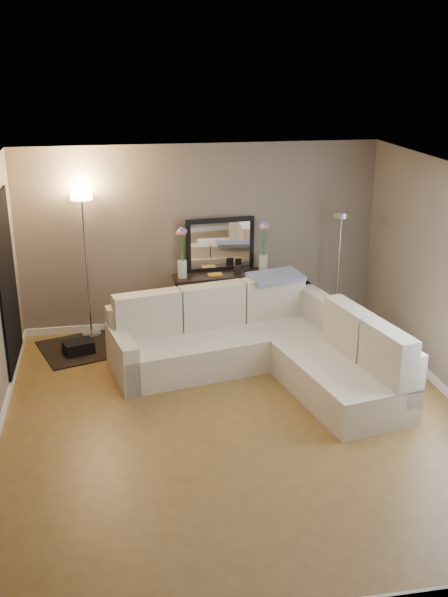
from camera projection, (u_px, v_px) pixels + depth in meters
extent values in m
cube|color=olive|center=(237.00, 419.00, 7.18)|extent=(5.00, 5.50, 0.01)
cube|color=white|center=(238.00, 178.00, 6.28)|extent=(5.00, 5.50, 0.01)
cube|color=gray|center=(200.00, 238.00, 9.28)|extent=(5.00, 0.02, 2.60)
cube|color=gray|center=(321.00, 460.00, 4.18)|extent=(5.00, 0.02, 2.60)
cube|color=white|center=(201.00, 321.00, 9.69)|extent=(5.00, 0.03, 0.10)
cube|color=black|center=(8.00, 285.00, 7.97)|extent=(0.02, 1.20, 2.20)
cube|color=beige|center=(224.00, 348.00, 8.41)|extent=(2.91, 1.51, 0.43)
cube|color=beige|center=(213.00, 316.00, 8.64)|extent=(2.76, 0.78, 0.60)
cube|color=beige|center=(122.00, 358.00, 7.93)|extent=(0.39, 0.98, 0.60)
cube|color=beige|center=(341.00, 380.00, 7.57)|extent=(1.29, 1.87, 0.43)
cube|color=beige|center=(348.00, 336.00, 8.01)|extent=(0.76, 2.66, 0.60)
cube|color=beige|center=(147.00, 314.00, 8.16)|extent=(0.86, 0.40, 0.56)
cube|color=beige|center=(212.00, 305.00, 8.45)|extent=(0.86, 0.40, 0.56)
cube|color=beige|center=(273.00, 297.00, 8.75)|extent=(0.86, 0.40, 0.56)
cube|color=beige|center=(348.00, 327.00, 7.77)|extent=(0.39, 0.80, 0.56)
cube|color=beige|center=(388.00, 354.00, 7.07)|extent=(0.39, 0.80, 0.56)
cube|color=gray|center=(276.00, 276.00, 8.68)|extent=(0.79, 0.57, 0.09)
cube|color=black|center=(223.00, 276.00, 9.22)|extent=(1.40, 0.49, 0.04)
cube|color=black|center=(181.00, 312.00, 9.07)|extent=(0.05, 0.05, 0.80)
cube|color=black|center=(177.00, 305.00, 9.34)|extent=(0.05, 0.05, 0.80)
cube|color=black|center=(269.00, 304.00, 9.38)|extent=(0.05, 0.05, 0.80)
cube|color=black|center=(263.00, 297.00, 9.65)|extent=(0.05, 0.05, 0.80)
cube|color=black|center=(223.00, 318.00, 9.43)|extent=(1.31, 0.45, 0.03)
cube|color=#BF3333|center=(184.00, 314.00, 9.26)|extent=(0.05, 0.17, 0.20)
cube|color=#3359A5|center=(187.00, 313.00, 9.26)|extent=(0.05, 0.17, 0.22)
cube|color=gold|center=(191.00, 312.00, 9.27)|extent=(0.06, 0.17, 0.24)
cube|color=#3F7F4C|center=(195.00, 313.00, 9.29)|extent=(0.07, 0.17, 0.20)
cube|color=#994C99|center=(198.00, 312.00, 9.30)|extent=(0.05, 0.17, 0.22)
cube|color=orange|center=(201.00, 311.00, 9.31)|extent=(0.05, 0.17, 0.24)
cube|color=#262626|center=(205.00, 312.00, 9.33)|extent=(0.06, 0.17, 0.20)
cube|color=#4C99B2|center=(209.00, 311.00, 9.34)|extent=(0.07, 0.17, 0.22)
cube|color=#B2A58C|center=(212.00, 310.00, 9.35)|extent=(0.05, 0.17, 0.24)
cube|color=brown|center=(215.00, 311.00, 9.36)|extent=(0.05, 0.17, 0.20)
cube|color=navy|center=(218.00, 310.00, 9.37)|extent=(0.06, 0.17, 0.22)
cube|color=gold|center=(222.00, 309.00, 9.38)|extent=(0.07, 0.17, 0.24)
cube|color=black|center=(220.00, 245.00, 9.25)|extent=(0.97, 0.13, 0.76)
cube|color=white|center=(221.00, 245.00, 9.23)|extent=(0.84, 0.09, 0.63)
cube|color=gold|center=(215.00, 275.00, 9.16)|extent=(0.20, 0.14, 0.04)
cube|color=black|center=(238.00, 271.00, 9.20)|extent=(0.11, 0.03, 0.14)
cube|color=black|center=(246.00, 271.00, 9.23)|extent=(0.09, 0.03, 0.12)
cylinder|color=silver|center=(182.00, 270.00, 9.04)|extent=(0.14, 0.14, 0.25)
cylinder|color=#38722D|center=(180.00, 249.00, 8.93)|extent=(0.10, 0.02, 0.43)
sphere|color=#E5598C|center=(178.00, 233.00, 8.85)|extent=(0.08, 0.08, 0.07)
cylinder|color=#38722D|center=(181.00, 248.00, 8.93)|extent=(0.06, 0.01, 0.46)
sphere|color=white|center=(180.00, 232.00, 8.85)|extent=(0.08, 0.08, 0.07)
cylinder|color=#38722D|center=(182.00, 247.00, 8.93)|extent=(0.01, 0.01, 0.49)
sphere|color=#598CE5|center=(181.00, 230.00, 8.85)|extent=(0.08, 0.08, 0.07)
cylinder|color=#38722D|center=(183.00, 249.00, 8.94)|extent=(0.06, 0.01, 0.44)
sphere|color=#E58C4C|center=(183.00, 233.00, 8.86)|extent=(0.08, 0.08, 0.07)
cylinder|color=#38722D|center=(183.00, 248.00, 8.94)|extent=(0.11, 0.02, 0.46)
sphere|color=#D866B2|center=(184.00, 231.00, 8.86)|extent=(0.08, 0.08, 0.07)
cylinder|color=silver|center=(263.00, 263.00, 9.32)|extent=(0.14, 0.14, 0.25)
cylinder|color=#38722D|center=(263.00, 243.00, 9.21)|extent=(0.10, 0.02, 0.43)
sphere|color=#E5598C|center=(261.00, 228.00, 9.13)|extent=(0.08, 0.08, 0.07)
cylinder|color=#38722D|center=(263.00, 242.00, 9.21)|extent=(0.06, 0.01, 0.46)
sphere|color=white|center=(263.00, 226.00, 9.13)|extent=(0.08, 0.08, 0.07)
cylinder|color=#38722D|center=(264.00, 242.00, 9.21)|extent=(0.01, 0.01, 0.49)
sphere|color=#598CE5|center=(264.00, 224.00, 9.13)|extent=(0.08, 0.08, 0.07)
cylinder|color=#38722D|center=(264.00, 243.00, 9.22)|extent=(0.06, 0.01, 0.44)
sphere|color=#E58C4C|center=(266.00, 227.00, 9.15)|extent=(0.08, 0.08, 0.07)
cylinder|color=#38722D|center=(265.00, 242.00, 9.22)|extent=(0.11, 0.02, 0.46)
sphere|color=#D866B2|center=(267.00, 226.00, 9.14)|extent=(0.08, 0.08, 0.07)
cylinder|color=silver|center=(92.00, 334.00, 9.32)|extent=(0.33, 0.33, 0.03)
cylinder|color=silver|center=(87.00, 269.00, 8.99)|extent=(0.04, 0.04, 1.92)
cylinder|color=#FFBF72|center=(81.00, 196.00, 8.65)|extent=(0.36, 0.36, 0.09)
cylinder|color=silver|center=(335.00, 327.00, 9.58)|extent=(0.24, 0.24, 0.03)
cylinder|color=silver|center=(338.00, 274.00, 9.30)|extent=(0.03, 0.03, 1.62)
cylinder|color=silver|center=(342.00, 214.00, 9.01)|extent=(0.26, 0.26, 0.07)
cube|color=black|center=(93.00, 346.00, 8.96)|extent=(1.56, 1.35, 0.02)
cube|color=black|center=(79.00, 350.00, 8.74)|extent=(0.44, 0.37, 0.24)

